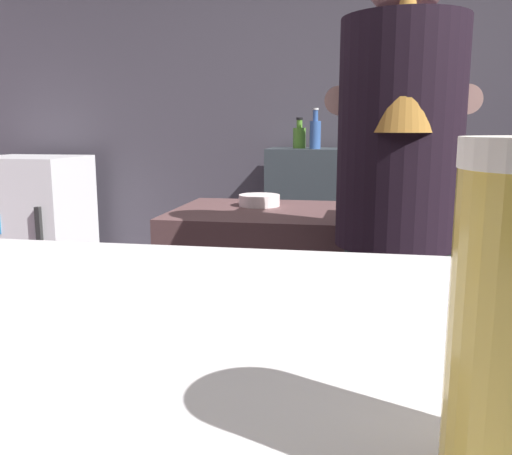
{
  "coord_description": "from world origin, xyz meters",
  "views": [
    {
      "loc": [
        -0.02,
        -1.41,
        1.19
      ],
      "look_at": [
        -0.14,
        -0.75,
        1.07
      ],
      "focal_mm": 38.51,
      "sensor_mm": 36.0,
      "label": 1
    }
  ],
  "objects_px": {
    "mini_fridge": "(35,236)",
    "bottle_soy": "(299,137)",
    "chefs_knife": "(471,216)",
    "bottle_vinegar": "(394,132)",
    "bottle_olive_oil": "(315,133)",
    "bartender": "(397,204)",
    "bottle_hot_sauce": "(363,134)",
    "mixing_bowl": "(259,200)"
  },
  "relations": [
    {
      "from": "bottle_vinegar",
      "to": "bottle_hot_sauce",
      "type": "height_order",
      "value": "bottle_vinegar"
    },
    {
      "from": "bartender",
      "to": "bottle_vinegar",
      "type": "relative_size",
      "value": 6.75
    },
    {
      "from": "bottle_soy",
      "to": "bottle_vinegar",
      "type": "distance_m",
      "value": 0.55
    },
    {
      "from": "mini_fridge",
      "to": "mixing_bowl",
      "type": "distance_m",
      "value": 1.99
    },
    {
      "from": "bottle_hot_sauce",
      "to": "bartender",
      "type": "bearing_deg",
      "value": -87.36
    },
    {
      "from": "bottle_hot_sauce",
      "to": "bottle_olive_oil",
      "type": "bearing_deg",
      "value": -162.83
    },
    {
      "from": "bottle_olive_oil",
      "to": "bottle_hot_sauce",
      "type": "height_order",
      "value": "bottle_olive_oil"
    },
    {
      "from": "mixing_bowl",
      "to": "bottle_vinegar",
      "type": "height_order",
      "value": "bottle_vinegar"
    },
    {
      "from": "bottle_olive_oil",
      "to": "bottle_soy",
      "type": "distance_m",
      "value": 0.12
    },
    {
      "from": "bartender",
      "to": "bottle_vinegar",
      "type": "bearing_deg",
      "value": -1.46
    },
    {
      "from": "chefs_knife",
      "to": "bottle_hot_sauce",
      "type": "xyz_separation_m",
      "value": [
        -0.36,
        1.35,
        0.26
      ]
    },
    {
      "from": "mini_fridge",
      "to": "bartender",
      "type": "xyz_separation_m",
      "value": [
        2.14,
        -1.58,
        0.47
      ]
    },
    {
      "from": "bartender",
      "to": "mixing_bowl",
      "type": "distance_m",
      "value": 0.74
    },
    {
      "from": "bartender",
      "to": "bottle_olive_oil",
      "type": "height_order",
      "value": "bartender"
    },
    {
      "from": "chefs_knife",
      "to": "bottle_olive_oil",
      "type": "xyz_separation_m",
      "value": [
        -0.64,
        1.27,
        0.27
      ]
    },
    {
      "from": "bartender",
      "to": "mixing_bowl",
      "type": "xyz_separation_m",
      "value": [
        -0.49,
        0.55,
        -0.07
      ]
    },
    {
      "from": "mini_fridge",
      "to": "mixing_bowl",
      "type": "xyz_separation_m",
      "value": [
        1.65,
        -1.03,
        0.4
      ]
    },
    {
      "from": "chefs_knife",
      "to": "bottle_vinegar",
      "type": "distance_m",
      "value": 1.35
    },
    {
      "from": "bottle_olive_oil",
      "to": "bottle_vinegar",
      "type": "height_order",
      "value": "bottle_vinegar"
    },
    {
      "from": "mini_fridge",
      "to": "bottle_vinegar",
      "type": "relative_size",
      "value": 4.03
    },
    {
      "from": "mixing_bowl",
      "to": "bottle_soy",
      "type": "distance_m",
      "value": 1.22
    },
    {
      "from": "bartender",
      "to": "bottle_soy",
      "type": "relative_size",
      "value": 9.36
    },
    {
      "from": "bottle_hot_sauce",
      "to": "chefs_knife",
      "type": "bearing_deg",
      "value": -75.07
    },
    {
      "from": "mini_fridge",
      "to": "bartender",
      "type": "bearing_deg",
      "value": -36.53
    },
    {
      "from": "bottle_vinegar",
      "to": "bottle_hot_sauce",
      "type": "distance_m",
      "value": 0.18
    },
    {
      "from": "bottle_soy",
      "to": "bottle_vinegar",
      "type": "xyz_separation_m",
      "value": [
        0.55,
        -0.04,
        0.03
      ]
    },
    {
      "from": "bottle_soy",
      "to": "bottle_hot_sauce",
      "type": "height_order",
      "value": "bottle_hot_sauce"
    },
    {
      "from": "bottle_olive_oil",
      "to": "bartender",
      "type": "bearing_deg",
      "value": -78.02
    },
    {
      "from": "bartender",
      "to": "chefs_knife",
      "type": "xyz_separation_m",
      "value": [
        0.28,
        0.4,
        -0.09
      ]
    },
    {
      "from": "bartender",
      "to": "bottle_olive_oil",
      "type": "bearing_deg",
      "value": 13.67
    },
    {
      "from": "bottle_vinegar",
      "to": "chefs_knife",
      "type": "bearing_deg",
      "value": -81.87
    },
    {
      "from": "mixing_bowl",
      "to": "bottle_hot_sauce",
      "type": "relative_size",
      "value": 0.76
    },
    {
      "from": "bottle_soy",
      "to": "bottle_hot_sauce",
      "type": "bearing_deg",
      "value": 2.2
    },
    {
      "from": "bottle_olive_oil",
      "to": "bottle_vinegar",
      "type": "relative_size",
      "value": 0.93
    },
    {
      "from": "bartender",
      "to": "bottle_hot_sauce",
      "type": "xyz_separation_m",
      "value": [
        -0.08,
        1.76,
        0.17
      ]
    },
    {
      "from": "mini_fridge",
      "to": "bottle_olive_oil",
      "type": "xyz_separation_m",
      "value": [
        1.78,
        0.09,
        0.65
      ]
    },
    {
      "from": "chefs_knife",
      "to": "bottle_soy",
      "type": "height_order",
      "value": "bottle_soy"
    },
    {
      "from": "mini_fridge",
      "to": "bottle_soy",
      "type": "xyz_separation_m",
      "value": [
        1.68,
        0.16,
        0.63
      ]
    },
    {
      "from": "mini_fridge",
      "to": "chefs_knife",
      "type": "xyz_separation_m",
      "value": [
        2.42,
        -1.18,
        0.38
      ]
    },
    {
      "from": "bottle_olive_oil",
      "to": "chefs_knife",
      "type": "bearing_deg",
      "value": -63.41
    },
    {
      "from": "mini_fridge",
      "to": "bottle_soy",
      "type": "relative_size",
      "value": 5.59
    },
    {
      "from": "bottle_vinegar",
      "to": "bottle_hot_sauce",
      "type": "bearing_deg",
      "value": 163.67
    }
  ]
}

